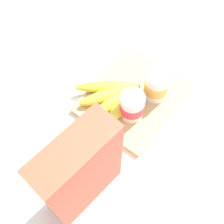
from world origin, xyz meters
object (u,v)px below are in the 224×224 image
object	(u,v)px
cereal_box	(80,172)
yogurt_cup_front	(156,85)
cutting_board	(133,97)
yogurt_cup_back	(132,106)
banana_bunch	(114,97)

from	to	relation	value
cereal_box	yogurt_cup_front	distance (m)	0.35
cutting_board	yogurt_cup_front	xyz separation A→B (m)	(-0.04, 0.05, 0.06)
cereal_box	yogurt_cup_back	world-z (taller)	cereal_box
yogurt_cup_front	banana_bunch	size ratio (longest dim) A/B	0.53
cutting_board	banana_bunch	xyz separation A→B (m)	(0.05, -0.04, 0.03)
cereal_box	yogurt_cup_back	size ratio (longest dim) A/B	3.25
yogurt_cup_back	yogurt_cup_front	bearing A→B (deg)	168.64
yogurt_cup_front	yogurt_cup_back	size ratio (longest dim) A/B	1.14
cereal_box	banana_bunch	distance (m)	0.29
cutting_board	yogurt_cup_back	xyz separation A→B (m)	(0.05, 0.03, 0.05)
yogurt_cup_front	yogurt_cup_back	xyz separation A→B (m)	(0.09, -0.02, -0.01)
yogurt_cup_back	banana_bunch	distance (m)	0.07
yogurt_cup_front	yogurt_cup_back	distance (m)	0.10
yogurt_cup_back	cereal_box	bearing A→B (deg)	6.14
cutting_board	banana_bunch	distance (m)	0.07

